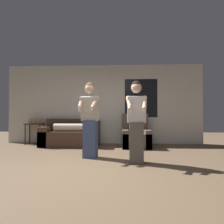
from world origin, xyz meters
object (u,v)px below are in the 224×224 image
couch (71,135)px  side_table (35,127)px  person_left (90,119)px  person_right (136,120)px  armchair (136,136)px

couch → side_table: size_ratio=2.11×
person_left → couch: bearing=119.4°
couch → person_left: (0.88, -1.56, 0.57)m
person_left → person_right: (1.02, -0.40, -0.02)m
armchair → side_table: bearing=174.5°
armchair → person_left: size_ratio=0.59×
side_table → person_right: size_ratio=0.50×
side_table → person_left: 2.85m
armchair → person_right: size_ratio=0.61×
side_table → person_right: person_right is taller
couch → person_left: person_left is taller
person_left → person_right: size_ratio=1.03×
armchair → person_right: 1.95m
person_left → person_right: 1.09m
person_right → couch: bearing=134.1°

